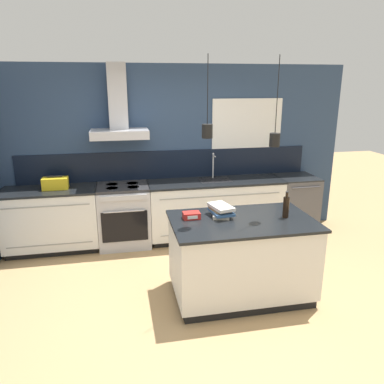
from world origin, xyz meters
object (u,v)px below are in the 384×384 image
oven_range (124,215)px  dishwasher (295,204)px  bottle_on_island (286,207)px  red_supply_box (192,215)px  book_stack (221,210)px  yellow_toolbox (55,183)px

oven_range → dishwasher: (2.71, 0.00, -0.00)m
bottle_on_island → red_supply_box: 1.03m
oven_range → book_stack: (1.04, -1.51, 0.52)m
dishwasher → yellow_toolbox: yellow_toolbox is taller
book_stack → yellow_toolbox: yellow_toolbox is taller
dishwasher → red_supply_box: (-2.00, -1.52, 0.49)m
dishwasher → yellow_toolbox: bearing=180.0°
dishwasher → red_supply_box: size_ratio=4.95×
red_supply_box → bottle_on_island: bearing=-9.4°
oven_range → bottle_on_island: size_ratio=3.08×
bottle_on_island → book_stack: (-0.69, 0.18, -0.06)m
book_stack → yellow_toolbox: (-1.95, 1.51, 0.01)m
oven_range → yellow_toolbox: 1.06m
oven_range → red_supply_box: bearing=-64.9°
dishwasher → book_stack: (-1.67, -1.51, 0.52)m
dishwasher → oven_range: bearing=-179.9°
yellow_toolbox → oven_range: bearing=-0.3°
red_supply_box → yellow_toolbox: (-1.63, 1.52, 0.05)m
red_supply_box → yellow_toolbox: 2.23m
bottle_on_island → red_supply_box: bottle_on_island is taller
dishwasher → bottle_on_island: size_ratio=3.08×
bottle_on_island → yellow_toolbox: bearing=147.4°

